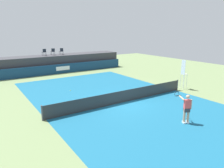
{
  "coord_description": "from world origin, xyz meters",
  "views": [
    {
      "loc": [
        -9.33,
        -12.43,
        5.43
      ],
      "look_at": [
        0.26,
        2.0,
        1.0
      ],
      "focal_mm": 33.96,
      "sensor_mm": 36.0,
      "label": 1
    }
  ],
  "objects_px": {
    "spectator_chair_far_left": "(44,52)",
    "spectator_chair_left": "(53,51)",
    "net_post_near": "(42,113)",
    "net_post_far": "(177,85)",
    "spectator_chair_center": "(61,51)",
    "tennis_player": "(187,108)",
    "umpire_chair": "(184,72)",
    "tennis_ball": "(70,90)"
  },
  "relations": [
    {
      "from": "net_post_far",
      "to": "spectator_chair_center",
      "type": "bearing_deg",
      "value": 109.67
    },
    {
      "from": "spectator_chair_far_left",
      "to": "umpire_chair",
      "type": "height_order",
      "value": "spectator_chair_far_left"
    },
    {
      "from": "tennis_player",
      "to": "spectator_chair_center",
      "type": "bearing_deg",
      "value": 90.21
    },
    {
      "from": "spectator_chair_left",
      "to": "net_post_far",
      "type": "height_order",
      "value": "spectator_chair_left"
    },
    {
      "from": "net_post_near",
      "to": "tennis_player",
      "type": "xyz_separation_m",
      "value": [
        7.08,
        -5.06,
        0.46
      ]
    },
    {
      "from": "spectator_chair_far_left",
      "to": "umpire_chair",
      "type": "distance_m",
      "value": 17.45
    },
    {
      "from": "net_post_near",
      "to": "tennis_ball",
      "type": "height_order",
      "value": "net_post_near"
    },
    {
      "from": "spectator_chair_far_left",
      "to": "spectator_chair_left",
      "type": "height_order",
      "value": "same"
    },
    {
      "from": "spectator_chair_left",
      "to": "umpire_chair",
      "type": "xyz_separation_m",
      "value": [
        7.23,
        -15.29,
        -1.11
      ]
    },
    {
      "from": "spectator_chair_left",
      "to": "net_post_far",
      "type": "bearing_deg",
      "value": -67.01
    },
    {
      "from": "spectator_chair_left",
      "to": "spectator_chair_center",
      "type": "height_order",
      "value": "same"
    },
    {
      "from": "umpire_chair",
      "to": "net_post_far",
      "type": "xyz_separation_m",
      "value": [
        -0.75,
        -0.0,
        -1.09
      ]
    },
    {
      "from": "umpire_chair",
      "to": "net_post_near",
      "type": "distance_m",
      "value": 13.19
    },
    {
      "from": "spectator_chair_far_left",
      "to": "spectator_chair_left",
      "type": "relative_size",
      "value": 1.0
    },
    {
      "from": "spectator_chair_left",
      "to": "tennis_player",
      "type": "height_order",
      "value": "spectator_chair_left"
    },
    {
      "from": "tennis_player",
      "to": "umpire_chair",
      "type": "bearing_deg",
      "value": 39.85
    },
    {
      "from": "spectator_chair_far_left",
      "to": "tennis_player",
      "type": "distance_m",
      "value": 20.53
    },
    {
      "from": "spectator_chair_center",
      "to": "net_post_far",
      "type": "bearing_deg",
      "value": -70.33
    },
    {
      "from": "spectator_chair_left",
      "to": "tennis_player",
      "type": "bearing_deg",
      "value": -86.72
    },
    {
      "from": "spectator_chair_center",
      "to": "tennis_ball",
      "type": "relative_size",
      "value": 13.06
    },
    {
      "from": "spectator_chair_center",
      "to": "umpire_chair",
      "type": "height_order",
      "value": "spectator_chair_center"
    },
    {
      "from": "spectator_chair_left",
      "to": "tennis_ball",
      "type": "height_order",
      "value": "spectator_chair_left"
    },
    {
      "from": "net_post_far",
      "to": "tennis_ball",
      "type": "bearing_deg",
      "value": 147.71
    },
    {
      "from": "spectator_chair_center",
      "to": "net_post_far",
      "type": "relative_size",
      "value": 0.89
    },
    {
      "from": "spectator_chair_center",
      "to": "net_post_near",
      "type": "distance_m",
      "value": 16.79
    },
    {
      "from": "net_post_near",
      "to": "tennis_player",
      "type": "height_order",
      "value": "tennis_player"
    },
    {
      "from": "umpire_chair",
      "to": "net_post_near",
      "type": "bearing_deg",
      "value": -179.98
    },
    {
      "from": "spectator_chair_far_left",
      "to": "umpire_chair",
      "type": "relative_size",
      "value": 0.32
    },
    {
      "from": "spectator_chair_far_left",
      "to": "net_post_far",
      "type": "xyz_separation_m",
      "value": [
        7.64,
        -15.26,
        -2.19
      ]
    },
    {
      "from": "spectator_chair_far_left",
      "to": "tennis_ball",
      "type": "height_order",
      "value": "spectator_chair_far_left"
    },
    {
      "from": "spectator_chair_center",
      "to": "tennis_player",
      "type": "height_order",
      "value": "spectator_chair_center"
    },
    {
      "from": "spectator_chair_center",
      "to": "net_post_far",
      "type": "height_order",
      "value": "spectator_chair_center"
    },
    {
      "from": "spectator_chair_center",
      "to": "tennis_ball",
      "type": "xyz_separation_m",
      "value": [
        -2.96,
        -9.82,
        -2.66
      ]
    },
    {
      "from": "spectator_chair_left",
      "to": "umpire_chair",
      "type": "relative_size",
      "value": 0.32
    },
    {
      "from": "net_post_near",
      "to": "tennis_player",
      "type": "relative_size",
      "value": 0.56
    },
    {
      "from": "net_post_near",
      "to": "net_post_far",
      "type": "bearing_deg",
      "value": 0.0
    },
    {
      "from": "spectator_chair_left",
      "to": "spectator_chair_center",
      "type": "distance_m",
      "value": 1.11
    },
    {
      "from": "tennis_player",
      "to": "tennis_ball",
      "type": "bearing_deg",
      "value": 106.35
    },
    {
      "from": "net_post_near",
      "to": "tennis_ball",
      "type": "bearing_deg",
      "value": 52.53
    },
    {
      "from": "tennis_ball",
      "to": "net_post_far",
      "type": "bearing_deg",
      "value": -32.29
    },
    {
      "from": "spectator_chair_left",
      "to": "spectator_chair_center",
      "type": "xyz_separation_m",
      "value": [
        1.09,
        -0.19,
        0.0
      ]
    },
    {
      "from": "spectator_chair_center",
      "to": "net_post_near",
      "type": "height_order",
      "value": "spectator_chair_center"
    }
  ]
}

